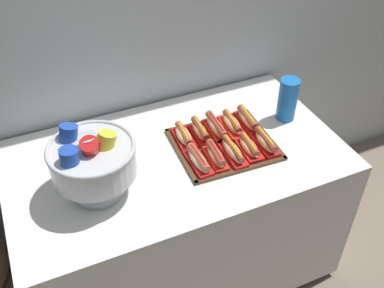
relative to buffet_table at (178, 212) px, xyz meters
name	(u,v)px	position (x,y,z in m)	size (l,w,h in m)	color
ground_plane	(179,263)	(0.00, 0.00, -0.39)	(10.00, 10.00, 0.00)	#7A6B5B
buffet_table	(178,212)	(0.00, 0.00, 0.00)	(1.38, 0.78, 0.75)	white
serving_tray	(224,145)	(0.21, -0.03, 0.36)	(0.42, 0.38, 0.01)	#56331E
hot_dog_0	(198,160)	(0.06, -0.10, 0.39)	(0.07, 0.17, 0.06)	red
hot_dog_1	(216,155)	(0.13, -0.11, 0.39)	(0.07, 0.16, 0.06)	red
hot_dog_2	(233,151)	(0.21, -0.11, 0.39)	(0.07, 0.18, 0.06)	red
hot_dog_3	(249,147)	(0.28, -0.11, 0.39)	(0.08, 0.16, 0.06)	red
hot_dog_4	(265,142)	(0.36, -0.12, 0.39)	(0.07, 0.16, 0.06)	#B21414
hot_dog_5	(184,136)	(0.06, 0.06, 0.39)	(0.08, 0.16, 0.06)	#B21414
hot_dog_6	(200,131)	(0.14, 0.06, 0.39)	(0.07, 0.15, 0.06)	#B21414
hot_dog_7	(216,127)	(0.21, 0.06, 0.39)	(0.07, 0.18, 0.06)	red
hot_dog_8	(232,124)	(0.29, 0.05, 0.39)	(0.08, 0.18, 0.06)	red
hot_dog_9	(247,120)	(0.36, 0.05, 0.39)	(0.07, 0.19, 0.06)	#B21414
punch_bowl	(92,159)	(-0.35, -0.07, 0.51)	(0.32, 0.32, 0.28)	silver
cup_stack	(288,99)	(0.55, 0.04, 0.45)	(0.09, 0.09, 0.20)	blue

